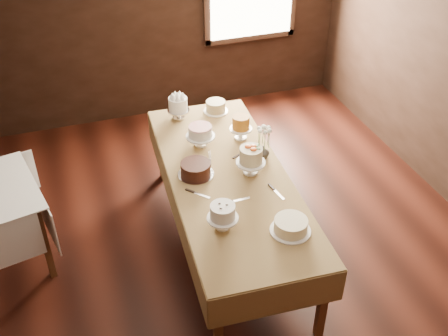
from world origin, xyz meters
TOP-DOWN VIEW (x-y plane):
  - floor at (0.00, 0.00)m, footprint 5.00×6.00m
  - wall_back at (0.00, 3.00)m, footprint 5.00×0.02m
  - display_table at (0.06, 0.26)m, footprint 1.18×2.70m
  - cake_meringue at (-0.10, 1.37)m, footprint 0.27×0.27m
  - cake_speckled at (0.31, 1.37)m, footprint 0.26×0.26m
  - cake_lattice at (-0.03, 0.81)m, footprint 0.28×0.28m
  - cake_caramel at (0.37, 0.80)m, footprint 0.22×0.22m
  - cake_chocolate at (-0.21, 0.35)m, footprint 0.32×0.32m
  - cake_flowers at (0.26, 0.23)m, footprint 0.26×0.26m
  - cake_swirl at (-0.21, -0.38)m, footprint 0.27×0.27m
  - cake_cream at (0.28, -0.59)m, footprint 0.37×0.37m
  - cake_server_a at (0.05, -0.10)m, footprint 0.24×0.03m
  - cake_server_b at (0.37, -0.15)m, footprint 0.06×0.24m
  - cake_server_c at (-0.00, 0.61)m, footprint 0.09×0.24m
  - cake_server_d at (0.33, 0.56)m, footprint 0.23×0.13m
  - cake_server_e at (-0.24, 0.05)m, footprint 0.18×0.19m
  - flower_vase at (0.46, 0.42)m, footprint 0.16×0.16m
  - flower_bouquet at (0.46, 0.42)m, footprint 0.14×0.14m

SIDE VIEW (x-z plane):
  - floor at x=0.00m, z-range -0.01..0.01m
  - display_table at x=0.06m, z-range 0.35..1.17m
  - cake_server_a at x=0.05m, z-range 0.82..0.83m
  - cake_server_b at x=0.37m, z-range 0.82..0.83m
  - cake_server_c at x=0.00m, z-range 0.82..0.83m
  - cake_server_d at x=0.33m, z-range 0.82..0.83m
  - cake_server_e at x=-0.24m, z-range 0.82..0.83m
  - cake_cream at x=0.28m, z-range 0.81..0.93m
  - cake_speckled at x=0.31m, z-range 0.81..0.94m
  - flower_vase at x=0.46m, z-range 0.82..0.94m
  - cake_chocolate at x=-0.21m, z-range 0.81..0.94m
  - cake_lattice at x=-0.03m, z-range 0.81..1.02m
  - cake_swirl at x=-0.21m, z-range 0.80..1.03m
  - cake_caramel at x=0.37m, z-range 0.80..1.06m
  - cake_meringue at x=-0.10m, z-range 0.81..1.05m
  - cake_flowers at x=0.26m, z-range 0.80..1.07m
  - flower_bouquet at x=0.46m, z-range 0.96..1.16m
  - wall_back at x=0.00m, z-range 0.00..2.80m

